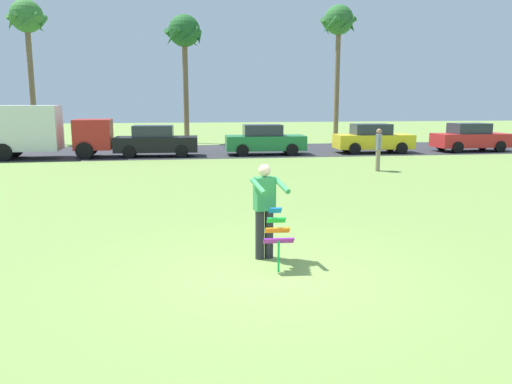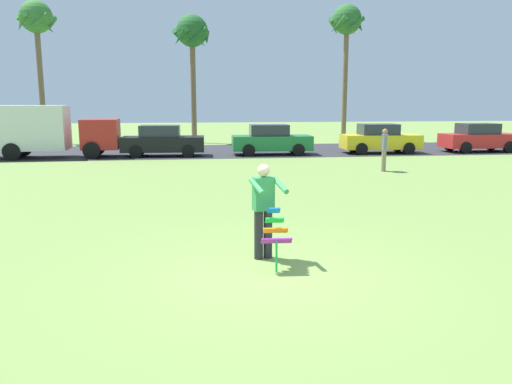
{
  "view_description": "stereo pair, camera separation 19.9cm",
  "coord_description": "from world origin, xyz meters",
  "px_view_note": "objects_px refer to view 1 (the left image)",
  "views": [
    {
      "loc": [
        -1.44,
        -7.79,
        2.83
      ],
      "look_at": [
        0.04,
        1.88,
        1.05
      ],
      "focal_mm": 35.17,
      "sensor_mm": 36.0,
      "label": 1
    },
    {
      "loc": [
        -1.24,
        -7.82,
        2.83
      ],
      "look_at": [
        0.04,
        1.88,
        1.05
      ],
      "focal_mm": 35.17,
      "sensor_mm": 36.0,
      "label": 2
    }
  ],
  "objects_px": {
    "parked_car_yellow": "(373,139)",
    "parked_car_red": "(470,138)",
    "kite_held": "(277,231)",
    "parked_car_green": "(265,140)",
    "parked_car_black": "(156,142)",
    "palm_tree_right_near": "(184,36)",
    "parked_truck_red_cab": "(33,130)",
    "palm_tree_centre_far": "(339,26)",
    "person_walker_near": "(378,148)",
    "person_kite_flyer": "(265,208)",
    "palm_tree_left_near": "(27,23)"
  },
  "relations": [
    {
      "from": "parked_car_yellow",
      "to": "palm_tree_right_near",
      "type": "height_order",
      "value": "palm_tree_right_near"
    },
    {
      "from": "person_kite_flyer",
      "to": "kite_held",
      "type": "height_order",
      "value": "person_kite_flyer"
    },
    {
      "from": "parked_car_red",
      "to": "palm_tree_centre_far",
      "type": "xyz_separation_m",
      "value": [
        -4.84,
        9.75,
        7.33
      ]
    },
    {
      "from": "parked_car_black",
      "to": "parked_car_yellow",
      "type": "relative_size",
      "value": 1.0
    },
    {
      "from": "person_kite_flyer",
      "to": "parked_car_red",
      "type": "xyz_separation_m",
      "value": [
        14.89,
        17.72,
        -0.18
      ]
    },
    {
      "from": "parked_car_green",
      "to": "person_walker_near",
      "type": "height_order",
      "value": "person_walker_near"
    },
    {
      "from": "parked_car_yellow",
      "to": "parked_car_red",
      "type": "relative_size",
      "value": 1.0
    },
    {
      "from": "parked_car_yellow",
      "to": "person_walker_near",
      "type": "bearing_deg",
      "value": -109.96
    },
    {
      "from": "parked_car_black",
      "to": "parked_car_red",
      "type": "xyz_separation_m",
      "value": [
        17.57,
        -0.0,
        0.0
      ]
    },
    {
      "from": "kite_held",
      "to": "person_walker_near",
      "type": "distance_m",
      "value": 13.09
    },
    {
      "from": "parked_truck_red_cab",
      "to": "parked_car_yellow",
      "type": "bearing_deg",
      "value": 0.0
    },
    {
      "from": "parked_car_black",
      "to": "person_walker_near",
      "type": "distance_m",
      "value": 11.55
    },
    {
      "from": "parked_car_black",
      "to": "palm_tree_right_near",
      "type": "height_order",
      "value": "palm_tree_right_near"
    },
    {
      "from": "kite_held",
      "to": "parked_truck_red_cab",
      "type": "xyz_separation_m",
      "value": [
        -8.77,
        18.32,
        0.75
      ]
    },
    {
      "from": "parked_car_black",
      "to": "palm_tree_right_near",
      "type": "bearing_deg",
      "value": 78.51
    },
    {
      "from": "parked_car_black",
      "to": "parked_car_green",
      "type": "height_order",
      "value": "same"
    },
    {
      "from": "parked_car_black",
      "to": "parked_car_yellow",
      "type": "distance_m",
      "value": 11.75
    },
    {
      "from": "palm_tree_left_near",
      "to": "palm_tree_right_near",
      "type": "distance_m",
      "value": 10.2
    },
    {
      "from": "parked_car_black",
      "to": "palm_tree_right_near",
      "type": "distance_m",
      "value": 10.72
    },
    {
      "from": "palm_tree_centre_far",
      "to": "parked_truck_red_cab",
      "type": "bearing_deg",
      "value": -152.47
    },
    {
      "from": "parked_car_red",
      "to": "palm_tree_right_near",
      "type": "distance_m",
      "value": 19.05
    },
    {
      "from": "parked_car_green",
      "to": "parked_car_red",
      "type": "bearing_deg",
      "value": -0.01
    },
    {
      "from": "parked_car_black",
      "to": "palm_tree_right_near",
      "type": "relative_size",
      "value": 0.5
    },
    {
      "from": "parked_car_yellow",
      "to": "palm_tree_right_near",
      "type": "distance_m",
      "value": 14.57
    },
    {
      "from": "parked_truck_red_cab",
      "to": "parked_car_red",
      "type": "relative_size",
      "value": 1.59
    },
    {
      "from": "parked_car_black",
      "to": "person_walker_near",
      "type": "height_order",
      "value": "person_walker_near"
    },
    {
      "from": "parked_car_black",
      "to": "palm_tree_centre_far",
      "type": "distance_m",
      "value": 17.63
    },
    {
      "from": "parked_car_black",
      "to": "parked_car_green",
      "type": "relative_size",
      "value": 1.0
    },
    {
      "from": "parked_car_black",
      "to": "palm_tree_left_near",
      "type": "distance_m",
      "value": 14.49
    },
    {
      "from": "kite_held",
      "to": "palm_tree_centre_far",
      "type": "bearing_deg",
      "value": 70.51
    },
    {
      "from": "palm_tree_left_near",
      "to": "palm_tree_centre_far",
      "type": "height_order",
      "value": "palm_tree_centre_far"
    },
    {
      "from": "parked_car_red",
      "to": "person_walker_near",
      "type": "relative_size",
      "value": 2.45
    },
    {
      "from": "person_kite_flyer",
      "to": "parked_car_yellow",
      "type": "distance_m",
      "value": 19.91
    },
    {
      "from": "palm_tree_right_near",
      "to": "palm_tree_centre_far",
      "type": "height_order",
      "value": "palm_tree_centre_far"
    },
    {
      "from": "parked_car_black",
      "to": "parked_car_red",
      "type": "relative_size",
      "value": 1.0
    },
    {
      "from": "parked_car_red",
      "to": "person_walker_near",
      "type": "bearing_deg",
      "value": -140.28
    },
    {
      "from": "parked_truck_red_cab",
      "to": "parked_car_yellow",
      "type": "relative_size",
      "value": 1.59
    },
    {
      "from": "person_kite_flyer",
      "to": "parked_truck_red_cab",
      "type": "distance_m",
      "value": 19.73
    },
    {
      "from": "palm_tree_left_near",
      "to": "person_kite_flyer",
      "type": "bearing_deg",
      "value": -67.85
    },
    {
      "from": "parked_truck_red_cab",
      "to": "parked_car_green",
      "type": "relative_size",
      "value": 1.59
    },
    {
      "from": "person_kite_flyer",
      "to": "palm_tree_left_near",
      "type": "distance_m",
      "value": 30.16
    },
    {
      "from": "kite_held",
      "to": "parked_car_black",
      "type": "xyz_separation_m",
      "value": [
        -2.79,
        18.32,
        0.11
      ]
    },
    {
      "from": "parked_car_red",
      "to": "palm_tree_left_near",
      "type": "height_order",
      "value": "palm_tree_left_near"
    },
    {
      "from": "kite_held",
      "to": "parked_car_green",
      "type": "bearing_deg",
      "value": 80.98
    },
    {
      "from": "parked_car_black",
      "to": "palm_tree_centre_far",
      "type": "relative_size",
      "value": 0.44
    },
    {
      "from": "parked_car_yellow",
      "to": "palm_tree_right_near",
      "type": "relative_size",
      "value": 0.5
    },
    {
      "from": "person_kite_flyer",
      "to": "kite_held",
      "type": "bearing_deg",
      "value": -79.06
    },
    {
      "from": "parked_car_green",
      "to": "person_walker_near",
      "type": "xyz_separation_m",
      "value": [
        3.53,
        -6.93,
        0.16
      ]
    },
    {
      "from": "kite_held",
      "to": "person_kite_flyer",
      "type": "bearing_deg",
      "value": 100.94
    },
    {
      "from": "parked_car_green",
      "to": "parked_car_red",
      "type": "xyz_separation_m",
      "value": [
        11.87,
        -0.0,
        0.0
      ]
    }
  ]
}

